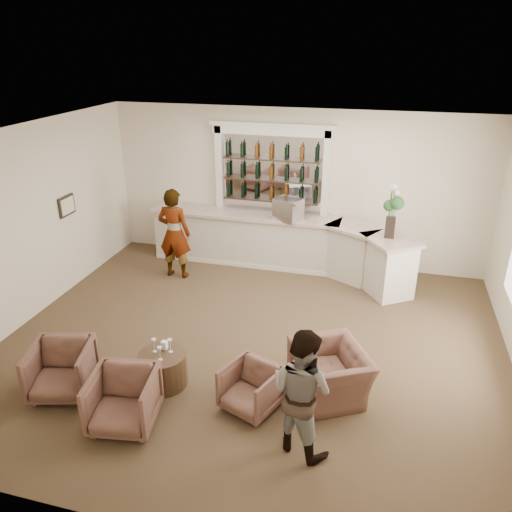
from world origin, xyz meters
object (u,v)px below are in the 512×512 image
(armchair_center, at_px, (123,400))
(armchair_right, at_px, (251,388))
(espresso_machine, at_px, (288,209))
(cocktail_table, at_px, (163,369))
(sommelier, at_px, (174,233))
(bar_counter, at_px, (282,243))
(guest, at_px, (301,391))
(armchair_far, at_px, (330,372))
(armchair_left, at_px, (61,370))
(flower_vase, at_px, (392,208))

(armchair_center, distance_m, armchair_right, 1.64)
(armchair_right, relative_size, espresso_machine, 1.37)
(armchair_center, distance_m, espresso_machine, 5.31)
(cocktail_table, xyz_separation_m, armchair_right, (1.35, -0.17, 0.07))
(cocktail_table, height_order, sommelier, sommelier)
(armchair_center, bearing_deg, bar_counter, 70.49)
(bar_counter, relative_size, guest, 3.50)
(armchair_far, bearing_deg, espresso_machine, 170.55)
(sommelier, distance_m, armchair_far, 4.66)
(sommelier, bearing_deg, guest, 131.68)
(bar_counter, xyz_separation_m, armchair_left, (-2.06, -4.83, -0.20))
(sommelier, xyz_separation_m, flower_vase, (4.19, 0.39, 0.78))
(espresso_machine, bearing_deg, cocktail_table, -78.30)
(armchair_far, xyz_separation_m, flower_vase, (0.64, 3.35, 1.37))
(armchair_far, bearing_deg, bar_counter, 172.01)
(sommelier, bearing_deg, armchair_center, 106.74)
(bar_counter, bearing_deg, guest, -75.25)
(espresso_machine, bearing_deg, guest, -52.49)
(armchair_left, bearing_deg, armchair_far, -0.75)
(armchair_left, bearing_deg, armchair_right, -7.37)
(armchair_center, xyz_separation_m, flower_vase, (3.09, 4.63, 1.34))
(flower_vase, bearing_deg, guest, -100.98)
(flower_vase, bearing_deg, espresso_machine, 166.83)
(cocktail_table, relative_size, espresso_machine, 1.34)
(bar_counter, relative_size, espresso_machine, 11.23)
(armchair_far, height_order, espresso_machine, espresso_machine)
(cocktail_table, bearing_deg, bar_counter, 79.60)
(armchair_right, bearing_deg, sommelier, 147.70)
(cocktail_table, relative_size, armchair_far, 0.64)
(armchair_left, height_order, espresso_machine, espresso_machine)
(armchair_left, relative_size, armchair_center, 1.00)
(guest, xyz_separation_m, armchair_far, (0.22, 1.08, -0.47))
(cocktail_table, distance_m, espresso_machine, 4.46)
(bar_counter, distance_m, flower_vase, 2.51)
(sommelier, distance_m, armchair_right, 4.41)
(cocktail_table, xyz_separation_m, armchair_far, (2.32, 0.40, 0.10))
(cocktail_table, bearing_deg, flower_vase, 51.73)
(flower_vase, bearing_deg, armchair_center, -123.69)
(armchair_left, bearing_deg, sommelier, 74.16)
(cocktail_table, xyz_separation_m, armchair_left, (-1.27, -0.54, 0.13))
(flower_vase, bearing_deg, armchair_far, -100.76)
(sommelier, height_order, flower_vase, flower_vase)
(armchair_left, xyz_separation_m, armchair_far, (3.59, 0.94, -0.03))
(armchair_right, bearing_deg, armchair_left, -150.52)
(bar_counter, relative_size, armchair_left, 6.93)
(guest, bearing_deg, cocktail_table, 7.63)
(cocktail_table, height_order, espresso_machine, espresso_machine)
(bar_counter, xyz_separation_m, espresso_machine, (0.14, -0.07, 0.79))
(sommelier, bearing_deg, espresso_machine, -156.02)
(guest, bearing_deg, sommelier, -24.85)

